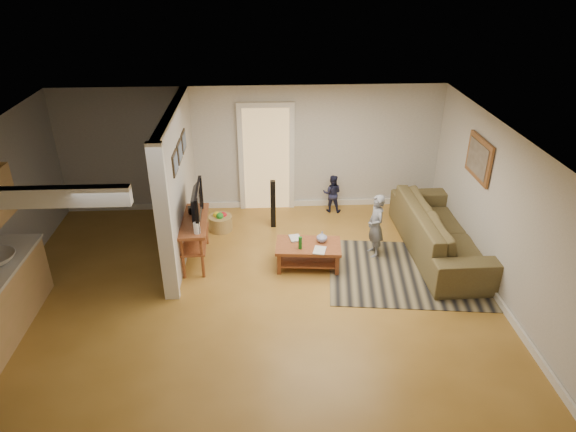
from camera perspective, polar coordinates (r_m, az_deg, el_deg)
The scene contains 11 objects.
ground at distance 8.11m, azimuth -4.09°, elevation -8.33°, with size 7.50×7.50×0.00m, color olive.
room_shell at distance 7.85m, azimuth -12.21°, elevation 2.11°, with size 7.54×6.02×2.52m.
area_rug at distance 8.75m, azimuth 13.58°, elevation -6.13°, with size 2.70×1.97×0.01m, color black.
sofa at distance 9.47m, azimuth 16.41°, elevation -3.79°, with size 2.85×1.11×0.83m, color #4E4227.
coffee_table at distance 8.53m, azimuth 2.37°, elevation -3.70°, with size 1.12×0.72×0.63m.
tv_console at distance 8.63m, azimuth -10.39°, elevation -0.83°, with size 0.51×1.25×1.07m.
speaker_left at distance 8.97m, azimuth -10.50°, elevation -1.56°, with size 0.09×0.09×0.91m, color black.
speaker_right at distance 9.68m, azimuth -1.67°, elevation 1.35°, with size 0.10×0.10×0.95m, color black.
toy_basket at distance 9.78m, azimuth -7.50°, elevation -0.68°, with size 0.44×0.44×0.39m.
child at distance 9.13m, azimuth 9.44°, elevation -4.21°, with size 0.41×0.27×1.13m, color slate.
toddler at distance 10.51m, azimuth 4.84°, elevation 0.58°, with size 0.38×0.30×0.78m, color #1D1F3C.
Camera 1 is at (0.23, -6.58, 4.74)m, focal length 32.00 mm.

